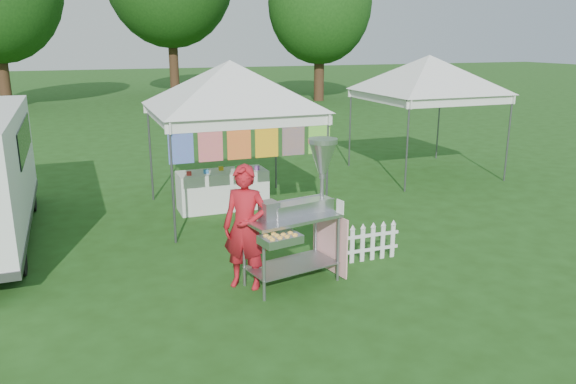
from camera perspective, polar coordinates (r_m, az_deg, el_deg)
name	(u,v)px	position (r m, az deg, el deg)	size (l,w,h in m)	color
ground	(297,277)	(8.37, 0.88, -8.63)	(120.00, 120.00, 0.00)	#1F4513
canopy_main	(230,61)	(10.98, -5.94, 13.12)	(4.24, 4.24, 3.45)	#59595E
canopy_right	(430,55)	(14.69, 14.21, 13.32)	(4.24, 4.24, 3.45)	#59595E
tree_right	(320,4)	(31.85, 3.27, 18.57)	(5.60, 5.60, 8.42)	#342212
donut_cart	(305,201)	(7.87, 1.74, -0.89)	(1.49, 1.25, 2.04)	gray
vendor	(245,227)	(7.79, -4.35, -3.60)	(0.64, 0.42, 1.76)	#AE151F
picket_fence	(368,244)	(8.93, 8.09, -5.21)	(1.08, 0.03, 0.56)	white
display_table	(223,190)	(11.58, -6.66, 0.22)	(1.80, 0.70, 0.79)	white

